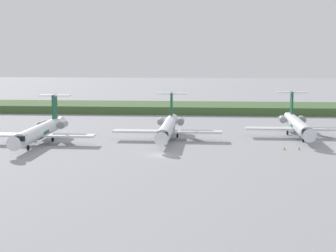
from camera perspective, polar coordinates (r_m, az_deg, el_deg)
name	(u,v)px	position (r m, az deg, el deg)	size (l,w,h in m)	color
ground_plane	(173,131)	(129.99, 0.47, -0.53)	(500.00, 500.00, 0.00)	#939399
grass_berm	(182,108)	(171.17, 1.48, 1.86)	(320.00, 20.00, 2.34)	#426033
regional_jet_second	(41,131)	(116.04, -12.83, -0.46)	(22.81, 31.00, 9.00)	silver
regional_jet_third	(168,127)	(118.36, 0.00, -0.11)	(22.81, 31.00, 9.00)	silver
regional_jet_fourth	(298,125)	(125.47, 13.06, 0.14)	(22.81, 31.00, 9.00)	silver
safety_cone_front_marker	(284,148)	(108.06, 11.76, -2.24)	(0.44, 0.44, 0.55)	orange
safety_cone_mid_marker	(299,148)	(108.94, 13.20, -2.21)	(0.44, 0.44, 0.55)	orange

